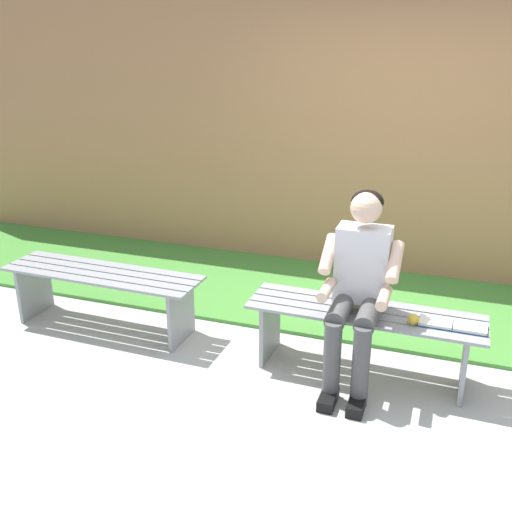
{
  "coord_description": "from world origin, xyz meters",
  "views": [
    {
      "loc": [
        -0.49,
        3.53,
        2.18
      ],
      "look_at": [
        0.71,
        0.15,
        0.82
      ],
      "focal_mm": 41.11,
      "sensor_mm": 36.0,
      "label": 1
    }
  ],
  "objects_px": {
    "person_seated": "(358,283)",
    "book_open": "(453,325)",
    "bench_far": "(103,286)",
    "bench_near": "(363,327)",
    "apple": "(413,319)"
  },
  "relations": [
    {
      "from": "person_seated",
      "to": "book_open",
      "type": "height_order",
      "value": "person_seated"
    },
    {
      "from": "bench_far",
      "to": "book_open",
      "type": "height_order",
      "value": "book_open"
    },
    {
      "from": "person_seated",
      "to": "apple",
      "type": "distance_m",
      "value": 0.41
    },
    {
      "from": "person_seated",
      "to": "bench_near",
      "type": "bearing_deg",
      "value": -109.17
    },
    {
      "from": "apple",
      "to": "bench_near",
      "type": "bearing_deg",
      "value": -16.94
    },
    {
      "from": "bench_far",
      "to": "person_seated",
      "type": "bearing_deg",
      "value": 177.06
    },
    {
      "from": "person_seated",
      "to": "apple",
      "type": "xyz_separation_m",
      "value": [
        -0.36,
        -0.0,
        -0.2
      ]
    },
    {
      "from": "person_seated",
      "to": "apple",
      "type": "relative_size",
      "value": 17.77
    },
    {
      "from": "bench_near",
      "to": "person_seated",
      "type": "xyz_separation_m",
      "value": [
        0.04,
        0.1,
        0.35
      ]
    },
    {
      "from": "bench_near",
      "to": "bench_far",
      "type": "xyz_separation_m",
      "value": [
        2.02,
        0.0,
        0.0
      ]
    },
    {
      "from": "bench_near",
      "to": "book_open",
      "type": "relative_size",
      "value": 3.77
    },
    {
      "from": "book_open",
      "to": "apple",
      "type": "bearing_deg",
      "value": 14.53
    },
    {
      "from": "bench_near",
      "to": "apple",
      "type": "relative_size",
      "value": 21.78
    },
    {
      "from": "apple",
      "to": "book_open",
      "type": "xyz_separation_m",
      "value": [
        -0.24,
        -0.06,
        -0.03
      ]
    },
    {
      "from": "person_seated",
      "to": "book_open",
      "type": "bearing_deg",
      "value": -174.12
    }
  ]
}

